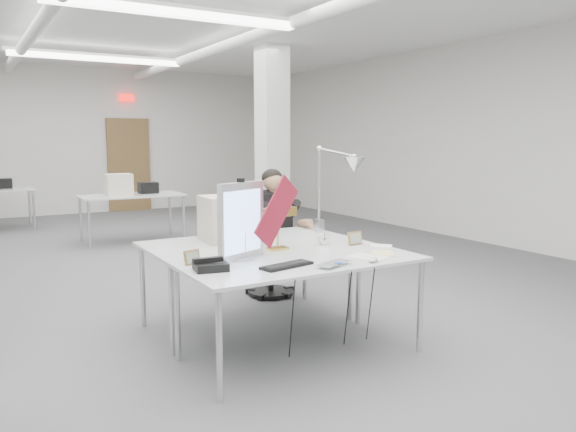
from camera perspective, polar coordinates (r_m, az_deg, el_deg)
name	(u,v)px	position (r m, az deg, el deg)	size (l,w,h in m)	color
room_shell	(182,134)	(6.50, -10.74, 8.14)	(10.04, 14.04, 3.24)	#4C4C4E
desk_main	(301,261)	(4.20, 1.38, -4.59)	(1.80, 0.90, 0.03)	silver
desk_second	(248,242)	(4.98, -4.09, -2.65)	(1.80, 0.90, 0.03)	silver
bg_desk_a	(132,195)	(9.34, -15.59, 2.02)	(1.60, 0.80, 0.03)	silver
office_chair	(271,248)	(5.91, -1.78, -3.25)	(0.50, 0.50, 1.02)	black
seated_person	(273,212)	(5.80, -1.56, 0.45)	(0.45, 0.56, 0.84)	black
monitor	(241,221)	(4.17, -4.77, -0.52)	(0.47, 0.05, 0.58)	#B5B5BA
pennant	(277,211)	(4.26, -1.14, 0.47)	(0.53, 0.01, 0.22)	maroon
keyboard	(287,266)	(3.96, -0.13, -5.05)	(0.40, 0.13, 0.02)	black
laptop	(339,265)	(3.97, 5.21, -4.99)	(0.30, 0.19, 0.02)	#B4B5B9
mouse	(373,260)	(4.14, 8.64, -4.47)	(0.08, 0.05, 0.03)	#AFB0B4
bankers_lamp	(278,228)	(4.54, -1.06, -1.20)	(0.32, 0.13, 0.36)	#B68738
desk_phone	(211,266)	(3.89, -7.87, -5.08)	(0.22, 0.20, 0.06)	black
picture_frame_left	(192,257)	(4.08, -9.74, -4.14)	(0.13, 0.01, 0.10)	olive
picture_frame_right	(355,238)	(4.79, 6.80, -2.25)	(0.15, 0.01, 0.11)	olive
desk_clock	(323,239)	(4.77, 3.62, -2.34)	(0.11, 0.11, 0.03)	#B5B5BA
paper_stack_a	(368,257)	(4.31, 8.16, -4.16)	(0.20, 0.28, 0.01)	silver
paper_stack_b	(382,253)	(4.47, 9.56, -3.73)	(0.16, 0.23, 0.01)	#DDC984
paper_stack_c	(381,246)	(4.77, 9.42, -3.00)	(0.18, 0.13, 0.01)	white
beige_monitor	(227,218)	(4.95, -6.22, -0.25)	(0.42, 0.40, 0.40)	#B8AD98
architect_lamp	(334,182)	(5.18, 4.71, 3.46)	(0.27, 0.78, 1.00)	#BBBCC0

